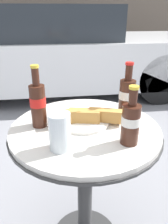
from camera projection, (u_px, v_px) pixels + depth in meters
The scene contains 7 objects.
bistro_table at pixel (85, 160), 0.97m from camera, with size 0.62×0.62×0.69m.
cola_bottle_left at pixel (127, 96), 0.94m from camera, with size 0.07×0.07×0.24m.
cola_bottle_right at pixel (131, 122), 0.75m from camera, with size 0.07×0.07×0.21m.
cola_bottle_center at pixel (38, 103), 0.86m from camera, with size 0.06×0.06×0.25m.
drinking_glass at pixel (60, 133), 0.73m from camera, with size 0.07×0.07×0.13m.
lunch_plate_near at pixel (85, 118), 0.90m from camera, with size 0.30×0.21×0.07m.
parked_car at pixel (53, 52), 3.22m from camera, with size 4.29×1.69×1.20m.
Camera 1 is at (-0.11, -0.78, 1.12)m, focal length 35.00 mm.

